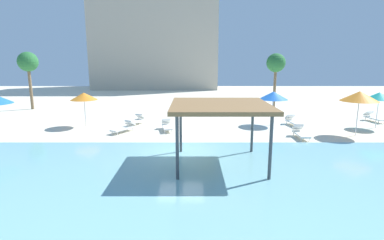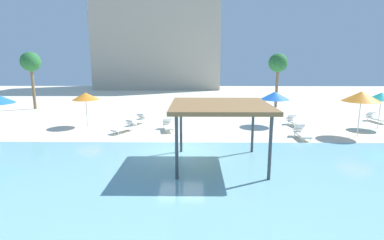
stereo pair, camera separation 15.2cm
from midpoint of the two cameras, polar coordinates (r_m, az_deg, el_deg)
name	(u,v)px [view 2 (the right image)]	position (r m, az deg, el deg)	size (l,w,h in m)	color
ground_plane	(181,151)	(16.57, -1.80, -5.78)	(80.00, 80.00, 0.00)	beige
lagoon_water	(175,192)	(11.66, -2.90, -13.34)	(44.00, 13.50, 0.04)	#7AB7C1
shade_pavilion	(220,107)	(13.85, 5.66, 2.37)	(4.47, 4.47, 2.91)	#42474C
beach_umbrella_teal_0	(382,96)	(25.34, 32.31, 3.81)	(1.90, 1.90, 2.59)	silver
beach_umbrella_orange_1	(86,96)	(23.42, -19.28, 4.26)	(1.92, 1.92, 2.51)	silver
beach_umbrella_blue_3	(275,96)	(23.30, 15.53, 4.45)	(2.15, 2.15, 2.54)	silver
beach_umbrella_orange_5	(361,96)	(21.97, 29.51, 3.89)	(2.33, 2.33, 2.91)	silver
lounge_chair_0	(302,133)	(20.29, 20.16, -2.31)	(0.61, 1.90, 0.74)	white
lounge_chair_1	(168,125)	(21.23, -4.35, -1.04)	(0.93, 1.97, 0.74)	white
lounge_chair_2	(376,118)	(28.16, 31.49, 0.39)	(0.87, 1.96, 0.74)	white
lounge_chair_3	(126,127)	(21.16, -12.24, -1.31)	(1.53, 1.92, 0.74)	white
lounge_chair_4	(138,120)	(23.40, -10.02, -0.01)	(1.27, 1.98, 0.74)	white
lounge_chair_6	(295,121)	(23.92, 18.96, -0.22)	(0.84, 1.96, 0.74)	white
palm_tree_0	(31,63)	(33.82, -28.04, 9.49)	(1.90, 1.90, 5.60)	brown
palm_tree_1	(278,64)	(32.22, 16.05, 10.14)	(1.90, 1.90, 5.48)	brown
hotel_block_0	(159,35)	(53.71, -6.22, 15.63)	(20.35, 10.35, 17.79)	#B2A893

